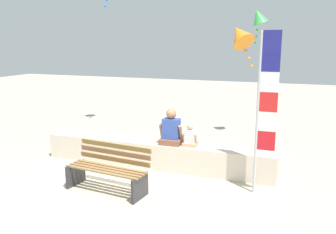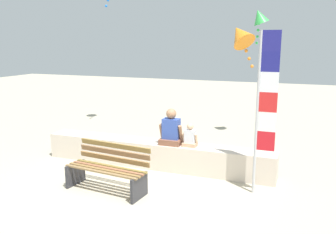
# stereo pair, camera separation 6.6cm
# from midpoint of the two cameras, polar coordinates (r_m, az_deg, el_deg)

# --- Properties ---
(ground_plane) EXTENTS (40.00, 40.00, 0.00)m
(ground_plane) POSITION_cam_midpoint_polar(r_m,az_deg,el_deg) (7.12, -6.61, -11.39)
(ground_plane) COLOR #B1A78E
(seawall_ledge) EXTENTS (5.39, 0.56, 0.59)m
(seawall_ledge) POSITION_cam_midpoint_polar(r_m,az_deg,el_deg) (8.18, -2.29, -5.98)
(seawall_ledge) COLOR beige
(seawall_ledge) RESTS_ON ground
(park_bench) EXTENTS (1.67, 0.78, 0.88)m
(park_bench) POSITION_cam_midpoint_polar(r_m,az_deg,el_deg) (6.97, -9.80, -8.31)
(park_bench) COLOR olive
(park_bench) RESTS_ON ground
(person_adult) EXTENTS (0.53, 0.39, 0.80)m
(person_adult) POSITION_cam_midpoint_polar(r_m,az_deg,el_deg) (7.82, 0.28, -2.18)
(person_adult) COLOR brown
(person_adult) RESTS_ON seawall_ledge
(person_child) EXTENTS (0.33, 0.25, 0.51)m
(person_child) POSITION_cam_midpoint_polar(r_m,az_deg,el_deg) (7.72, 3.32, -3.26)
(person_child) COLOR tan
(person_child) RESTS_ON seawall_ledge
(flag_banner) EXTENTS (0.37, 0.05, 3.02)m
(flag_banner) POSITION_cam_midpoint_polar(r_m,az_deg,el_deg) (6.61, 14.93, 2.41)
(flag_banner) COLOR #B7B7BC
(flag_banner) RESTS_ON ground
(kite_green) EXTENTS (0.63, 0.70, 1.02)m
(kite_green) POSITION_cam_midpoint_polar(r_m,az_deg,el_deg) (10.57, 14.16, 15.29)
(kite_green) COLOR green
(kite_orange) EXTENTS (0.87, 0.85, 1.11)m
(kite_orange) POSITION_cam_midpoint_polar(r_m,az_deg,el_deg) (8.40, 11.26, 12.77)
(kite_orange) COLOR orange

